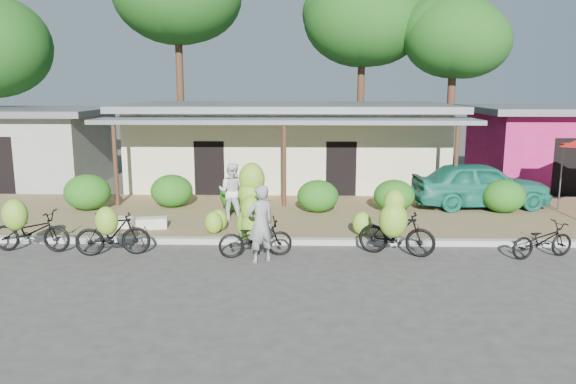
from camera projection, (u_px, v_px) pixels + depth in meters
The scene contains 27 objects.
ground at pixel (275, 268), 12.72m from camera, with size 100.00×100.00×0.00m, color #3D3B39.
sidewalk at pixel (283, 216), 17.62m from camera, with size 60.00×6.00×0.12m, color olive.
curb at pixel (279, 241), 14.67m from camera, with size 60.00×0.25×0.15m, color #A8A399.
shop_main at pixel (288, 144), 23.13m from camera, with size 13.00×8.50×3.35m.
shop_pink at pixel (545, 145), 22.92m from camera, with size 6.00×6.00×3.25m.
shop_grey at pixel (26, 145), 23.50m from camera, with size 7.00×6.00×3.15m.
tree_center_right at pixel (358, 18), 27.57m from camera, with size 5.84×5.78×9.57m.
tree_near_right at pixel (450, 36), 25.69m from camera, with size 4.76×4.61×8.10m.
hedge_0 at pixel (87, 192), 18.07m from camera, with size 1.48×1.34×1.16m, color #145312.
hedge_1 at pixel (172, 191), 18.51m from camera, with size 1.38×1.24×1.08m, color #145312.
hedge_2 at pixel (241, 196), 17.84m from camera, with size 1.32×1.19×1.03m, color #145312.
hedge_3 at pixel (318, 196), 17.78m from camera, with size 1.31×1.18×1.02m, color #145312.
hedge_4 at pixel (394, 196), 17.88m from camera, with size 1.31×1.17×1.02m, color #145312.
hedge_5 at pixel (504, 196), 17.71m from camera, with size 1.34×1.21×1.04m, color #145312.
bike_far_left at pixel (29, 229), 13.84m from camera, with size 2.00×1.28×1.47m.
bike_left at pixel (112, 232), 13.52m from camera, with size 1.85×1.26×1.35m.
bike_center at pixel (253, 219), 13.71m from camera, with size 1.88×1.33×2.23m.
bike_right at pixel (396, 228), 13.42m from camera, with size 1.94×1.43×1.74m.
bike_far_right at pixel (542, 240), 13.43m from camera, with size 1.76×1.05×0.87m.
loose_banana_a at pixel (218, 220), 15.49m from camera, with size 0.49×0.41×0.61m, color #78B92E.
loose_banana_b at pixel (214, 223), 15.20m from camera, with size 0.49×0.41×0.61m, color #78B92E.
loose_banana_c at pixel (362, 223), 15.05m from camera, with size 0.51×0.44×0.64m, color #78B92E.
sack_near at pixel (152, 223), 15.80m from camera, with size 0.85×0.40×0.30m, color beige.
sack_far at pixel (119, 222), 15.96m from camera, with size 0.75×0.38×0.28m, color beige.
vendor at pixel (261, 224), 13.06m from camera, with size 0.67×0.44×1.84m, color gray.
bystander at pixel (232, 191), 16.70m from camera, with size 0.84×0.65×1.72m, color white.
teal_van at pixel (480, 184), 18.47m from camera, with size 1.78×4.43×1.51m, color #19745D.
Camera 1 is at (0.62, -12.16, 4.09)m, focal length 35.00 mm.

